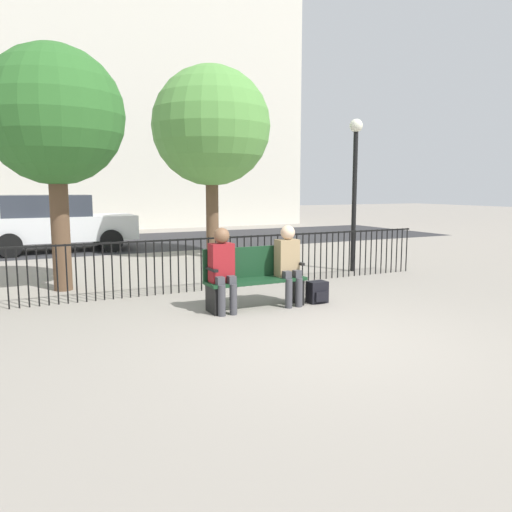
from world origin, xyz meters
name	(u,v)px	position (x,y,z in m)	size (l,w,h in m)	color
ground_plane	(323,340)	(0.00, 0.00, 0.00)	(80.00, 80.00, 0.00)	gray
park_bench	(254,276)	(0.00, 1.90, 0.49)	(1.56, 0.45, 0.92)	#14381E
seated_person_0	(223,265)	(-0.56, 1.77, 0.71)	(0.34, 0.39, 1.25)	#3D3D42
seated_person_1	(288,261)	(0.54, 1.77, 0.70)	(0.34, 0.39, 1.25)	#3D3D42
backpack	(317,292)	(1.03, 1.70, 0.17)	(0.31, 0.26, 0.35)	black
fence_railing	(216,259)	(-0.02, 3.40, 0.56)	(9.01, 0.03, 0.95)	black
tree_0	(211,127)	(1.48, 7.41, 3.36)	(3.03, 3.03, 4.90)	brown
tree_1	(55,117)	(-2.50, 4.56, 3.01)	(2.37, 2.37, 4.23)	brown
lamp_post	(355,170)	(3.42, 3.94, 2.19)	(0.28, 0.28, 3.27)	black
street_surface	(121,243)	(0.00, 12.00, 0.00)	(24.00, 6.00, 0.01)	#2B2B2D
parked_car_0	(55,222)	(-2.13, 10.49, 0.84)	(4.20, 1.94, 1.62)	silver
building_facade	(77,8)	(0.00, 20.00, 9.86)	(20.00, 6.00, 19.72)	beige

